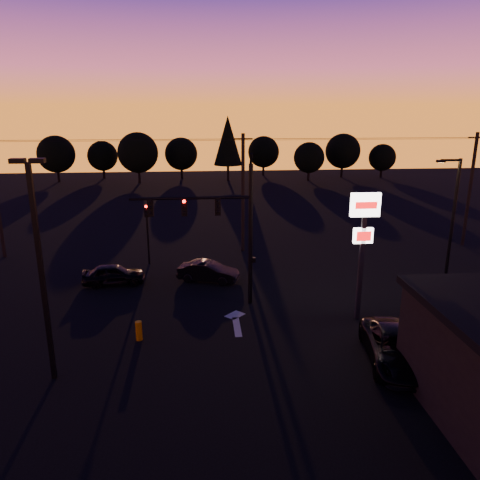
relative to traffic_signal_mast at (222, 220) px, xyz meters
The scene contains 23 objects.
ground 6.35m from the traffic_signal_mast, 88.59° to the right, with size 120.00×120.00×0.00m, color black.
lane_arrow 5.48m from the traffic_signal_mast, 75.57° to the right, with size 1.20×3.10×0.01m.
traffic_signal_mast is the anchor object (origin of this frame).
secondary_signal 9.19m from the traffic_signal_mast, 123.19° to the left, with size 0.30×0.31×4.35m.
parking_lot_light 10.19m from the traffic_signal_mast, 136.63° to the right, with size 1.25×0.30×9.14m.
pylon_sign 7.52m from the traffic_signal_mast, 19.36° to the right, with size 1.50×0.28×6.80m.
streetlight 14.10m from the traffic_signal_mast, ahead, with size 1.55×0.35×8.00m.
utility_pole_1 10.23m from the traffic_signal_mast, 78.16° to the left, with size 1.40×0.26×9.00m.
utility_pole_2 22.45m from the traffic_signal_mast, 26.47° to the left, with size 1.40×0.26×9.00m.
power_wires 10.85m from the traffic_signal_mast, 78.16° to the left, with size 36.00×1.22×0.07m.
bollard 7.32m from the traffic_signal_mast, 137.14° to the right, with size 0.32×0.32×0.97m, color #AF6300.
tree_0 50.96m from the traffic_signal_mast, 115.46° to the left, with size 5.36×5.36×6.74m.
tree_1 51.54m from the traffic_signal_mast, 107.98° to the left, with size 4.54×4.54×5.71m.
tree_2 45.11m from the traffic_signal_mast, 102.68° to the left, with size 5.77×5.78×7.26m.
tree_3 48.18m from the traffic_signal_mast, 94.65° to the left, with size 4.95×4.95×6.22m.
tree_4 45.12m from the traffic_signal_mast, 86.06° to the left, with size 4.18×4.18×9.50m.
tree_5 50.84m from the traffic_signal_mast, 79.69° to the left, with size 4.95×4.95×6.22m.
tree_6 46.55m from the traffic_signal_mast, 71.06° to the left, with size 4.54×4.54×5.71m.
tree_7 51.53m from the traffic_signal_mast, 65.83° to the left, with size 5.36×5.36×6.74m.
tree_8 53.43m from the traffic_signal_mast, 59.50° to the left, with size 4.12×4.12×5.19m.
car_left 8.76m from the traffic_signal_mast, 151.61° to the left, with size 1.56×3.88×1.32m, color black.
car_mid 5.69m from the traffic_signal_mast, 101.22° to the left, with size 1.37×3.92×1.29m, color black.
suv_parked 10.99m from the traffic_signal_mast, 44.00° to the right, with size 2.47×5.36×1.49m, color black.
Camera 1 is at (-1.23, -20.81, 11.03)m, focal length 35.00 mm.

